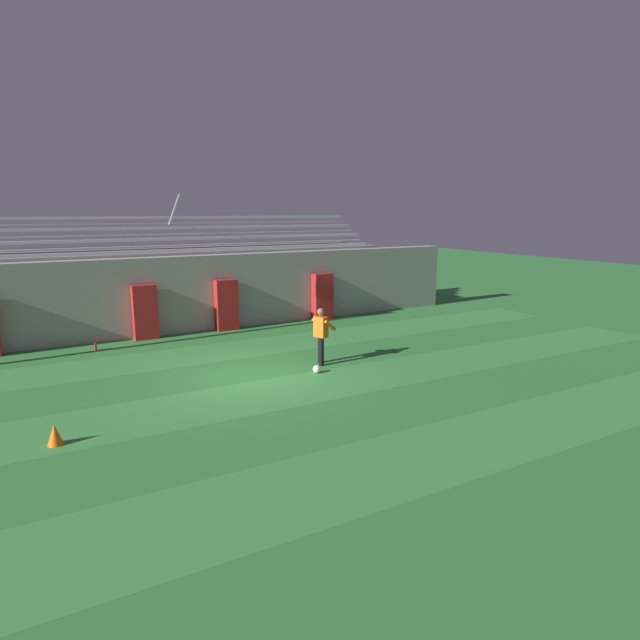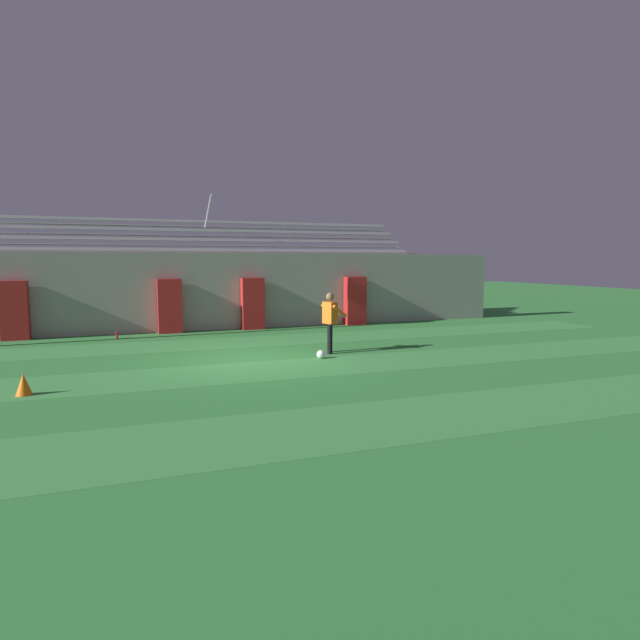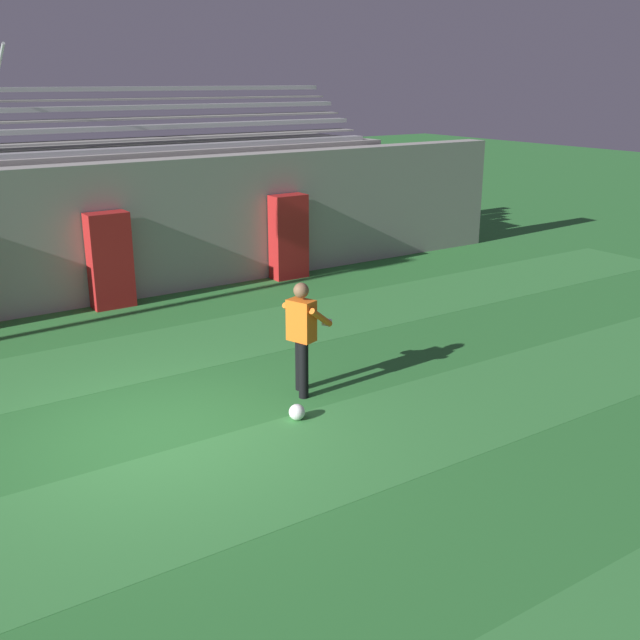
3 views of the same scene
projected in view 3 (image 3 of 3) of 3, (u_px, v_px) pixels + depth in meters
name	position (u px, v px, depth m)	size (l,w,h in m)	color
ground_plane	(159.00, 437.00, 9.58)	(80.00, 80.00, 0.00)	#2D7533
turf_stripe_mid	(211.00, 488.00, 8.38)	(28.00, 2.24, 0.01)	#38843D
turf_stripe_far	(87.00, 367.00, 11.92)	(28.00, 2.24, 0.01)	#38843D
back_wall	(22.00, 242.00, 14.28)	(24.00, 0.60, 2.80)	#999691
padding_pillar_gate_right	(110.00, 260.00, 14.78)	(0.82, 0.44, 1.90)	#B21E1E
padding_pillar_far_right	(289.00, 237.00, 16.98)	(0.82, 0.44, 1.90)	#B21E1E
goalkeeper	(302.00, 331.00, 10.64)	(0.65, 0.70, 1.67)	black
soccer_ball	(297.00, 412.00, 10.05)	(0.22, 0.22, 0.22)	white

